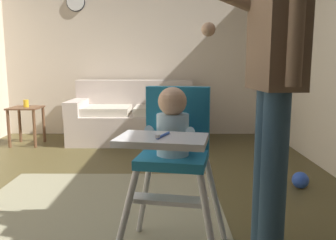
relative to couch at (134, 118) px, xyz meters
name	(u,v)px	position (x,y,z in m)	size (l,w,h in m)	color
ground	(109,219)	(0.06, -2.47, -0.38)	(5.75, 7.51, 0.10)	#4D4324
wall_far	(140,51)	(0.06, 0.52, 0.96)	(4.95, 0.06, 2.58)	beige
area_rug	(83,239)	(-0.03, -2.86, -0.33)	(1.89, 2.61, 0.01)	gray
couch	(134,118)	(0.00, 0.00, 0.00)	(1.74, 0.86, 0.86)	beige
high_chair	(173,141)	(0.54, -3.08, 0.35)	(0.70, 0.80, 0.98)	silver
adult_standing	(273,80)	(1.06, -3.05, 0.67)	(0.53, 0.50, 1.77)	#2E4B63
toy_ball	(300,180)	(1.68, -1.94, -0.26)	(0.15, 0.15, 0.15)	#284CB7
side_table	(26,117)	(-1.44, -0.27, 0.05)	(0.40, 0.40, 0.52)	brown
sippy_cup	(26,103)	(-1.43, -0.27, 0.24)	(0.07, 0.07, 0.10)	gold
wall_clock	(76,2)	(-0.90, 0.48, 1.68)	(0.28, 0.04, 0.28)	white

